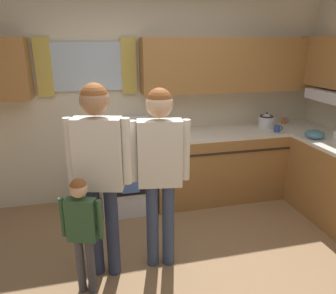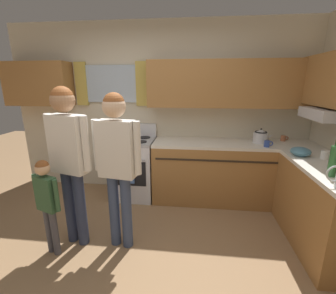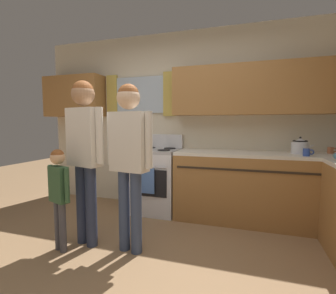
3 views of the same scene
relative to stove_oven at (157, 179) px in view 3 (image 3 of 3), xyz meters
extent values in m
plane|color=#93704C|center=(0.32, -1.54, -0.47)|extent=(12.00, 12.00, 0.00)
cube|color=beige|center=(0.32, 0.36, 0.83)|extent=(4.60, 0.10, 2.60)
cube|color=silver|center=(-0.38, 0.29, 1.24)|extent=(0.78, 0.03, 0.55)
cube|color=gold|center=(-0.86, 0.28, 1.24)|extent=(0.18, 0.04, 0.65)
cube|color=gold|center=(0.10, 0.28, 1.24)|extent=(0.18, 0.04, 0.65)
cube|color=#9E6B38|center=(-1.48, 0.15, 1.24)|extent=(0.99, 0.32, 0.65)
cube|color=#9E6B38|center=(1.43, 0.15, 1.24)|extent=(2.39, 0.32, 0.65)
cube|color=#9E6B38|center=(1.48, 0.00, -0.04)|extent=(2.29, 0.62, 0.86)
cube|color=silver|center=(1.48, 0.00, 0.41)|extent=(2.29, 0.62, 0.04)
cube|color=#2D2319|center=(1.48, -0.32, 0.25)|extent=(2.17, 0.01, 0.02)
cube|color=silver|center=(0.00, 0.00, -0.04)|extent=(0.63, 0.62, 0.86)
cube|color=black|center=(0.00, -0.32, 0.01)|extent=(0.51, 0.01, 0.36)
cylinder|color=#ADADB2|center=(0.00, -0.34, 0.23)|extent=(0.51, 0.02, 0.02)
cube|color=#ADADB2|center=(0.00, 0.00, 0.41)|extent=(0.63, 0.62, 0.04)
cube|color=silver|center=(0.00, 0.27, 0.53)|extent=(0.63, 0.08, 0.20)
cylinder|color=black|center=(-0.16, -0.14, 0.44)|extent=(0.17, 0.17, 0.01)
cylinder|color=black|center=(0.16, -0.14, 0.44)|extent=(0.17, 0.17, 0.01)
cylinder|color=black|center=(-0.16, 0.13, 0.44)|extent=(0.17, 0.17, 0.01)
cylinder|color=black|center=(0.16, 0.13, 0.44)|extent=(0.17, 0.17, 0.01)
cube|color=#4C72B7|center=(0.00, -0.35, 0.05)|extent=(0.20, 0.02, 0.34)
cylinder|color=#2D479E|center=(1.87, -0.20, 0.48)|extent=(0.07, 0.07, 0.08)
torus|color=#2D479E|center=(1.92, -0.20, 0.48)|extent=(0.06, 0.01, 0.06)
cylinder|color=#B76642|center=(2.21, 0.17, 0.47)|extent=(0.07, 0.07, 0.08)
torus|color=#B76642|center=(2.25, 0.17, 0.48)|extent=(0.06, 0.01, 0.06)
cylinder|color=silver|center=(1.84, 0.02, 0.50)|extent=(0.20, 0.20, 0.14)
cone|color=silver|center=(1.84, 0.02, 0.60)|extent=(0.18, 0.18, 0.05)
sphere|color=black|center=(1.84, 0.02, 0.63)|extent=(0.02, 0.02, 0.02)
cone|color=silver|center=(1.97, 0.02, 0.53)|extent=(0.09, 0.04, 0.07)
torus|color=black|center=(1.84, 0.02, 0.59)|extent=(0.17, 0.17, 0.02)
cylinder|color=#2D3856|center=(-0.27, -1.20, -0.05)|extent=(0.11, 0.11, 0.83)
cylinder|color=#2D3856|center=(-0.41, -1.16, -0.05)|extent=(0.11, 0.11, 0.83)
cube|color=white|center=(-0.34, -1.18, 0.66)|extent=(0.41, 0.26, 0.59)
cylinder|color=white|center=(-0.12, -1.24, 0.68)|extent=(0.07, 0.07, 0.54)
cylinder|color=white|center=(-0.56, -1.12, 0.68)|extent=(0.07, 0.07, 0.54)
sphere|color=#A87A56|center=(-0.34, -1.18, 1.09)|extent=(0.23, 0.23, 0.23)
sphere|color=brown|center=(-0.34, -1.18, 1.12)|extent=(0.21, 0.21, 0.21)
cylinder|color=#38476B|center=(0.23, -1.19, -0.06)|extent=(0.11, 0.11, 0.81)
cylinder|color=#38476B|center=(0.09, -1.17, -0.06)|extent=(0.11, 0.11, 0.81)
cube|color=white|center=(0.16, -1.18, 0.62)|extent=(0.39, 0.21, 0.57)
cylinder|color=white|center=(0.38, -1.21, 0.65)|extent=(0.07, 0.07, 0.53)
cylinder|color=white|center=(-0.06, -1.14, 0.65)|extent=(0.07, 0.07, 0.53)
sphere|color=beige|center=(0.16, -1.18, 1.04)|extent=(0.22, 0.22, 0.22)
sphere|color=brown|center=(0.16, -1.18, 1.07)|extent=(0.20, 0.20, 0.20)
cylinder|color=#4C4C56|center=(-0.46, -1.40, -0.22)|extent=(0.07, 0.07, 0.50)
cylinder|color=#4C4C56|center=(-0.55, -1.37, -0.22)|extent=(0.07, 0.07, 0.50)
cube|color=#335938|center=(-0.50, -1.38, 0.21)|extent=(0.25, 0.17, 0.35)
cylinder|color=#335938|center=(-0.36, -1.43, 0.22)|extent=(0.04, 0.04, 0.32)
cylinder|color=#335938|center=(-0.64, -1.33, 0.22)|extent=(0.04, 0.04, 0.32)
sphere|color=#DBAD84|center=(-0.50, -1.38, 0.47)|extent=(0.14, 0.14, 0.14)
sphere|color=brown|center=(-0.50, -1.38, 0.49)|extent=(0.13, 0.13, 0.13)
camera|label=1|loc=(-0.37, -3.64, 1.51)|focal=34.21mm
camera|label=2|loc=(0.91, -3.29, 1.25)|focal=24.83mm
camera|label=3|loc=(1.25, -3.35, 0.80)|focal=26.91mm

